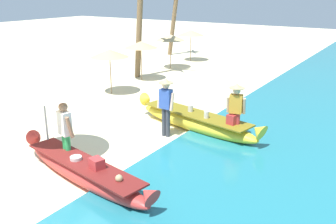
% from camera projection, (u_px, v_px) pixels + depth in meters
% --- Properties ---
extents(ground_plane, '(80.00, 80.00, 0.00)m').
position_uv_depth(ground_plane, '(57.00, 160.00, 9.79)').
color(ground_plane, beige).
extents(boat_red_foreground, '(4.70, 1.40, 0.78)m').
position_uv_depth(boat_red_foreground, '(84.00, 171.00, 8.59)').
color(boat_red_foreground, red).
rests_on(boat_red_foreground, ground).
extents(boat_yellow_midground, '(4.91, 1.63, 0.88)m').
position_uv_depth(boat_yellow_midground, '(196.00, 121.00, 11.73)').
color(boat_yellow_midground, yellow).
rests_on(boat_yellow_midground, ground).
extents(person_vendor_hatted, '(0.55, 0.44, 1.82)m').
position_uv_depth(person_vendor_hatted, '(166.00, 103.00, 11.07)').
color(person_vendor_hatted, '#333842').
rests_on(person_vendor_hatted, ground).
extents(person_tourist_customer, '(0.58, 0.35, 1.73)m').
position_uv_depth(person_tourist_customer, '(65.00, 132.00, 9.08)').
color(person_tourist_customer, green).
rests_on(person_tourist_customer, ground).
extents(person_vendor_assistant, '(0.58, 0.44, 1.79)m').
position_uv_depth(person_vendor_assistant, '(236.00, 109.00, 10.62)').
color(person_vendor_assistant, '#B2383D').
rests_on(person_vendor_assistant, ground).
extents(patio_umbrella_large, '(2.09, 2.09, 2.16)m').
position_uv_depth(patio_umbrella_large, '(42.00, 87.00, 9.35)').
color(patio_umbrella_large, '#B7B7BC').
rests_on(patio_umbrella_large, ground).
extents(parasol_row_0, '(1.60, 1.60, 1.91)m').
position_uv_depth(parasol_row_0, '(110.00, 53.00, 15.48)').
color(parasol_row_0, '#8E6B47').
rests_on(parasol_row_0, ground).
extents(parasol_row_1, '(1.60, 1.60, 1.91)m').
position_uv_depth(parasol_row_1, '(141.00, 45.00, 17.89)').
color(parasol_row_1, '#8E6B47').
rests_on(parasol_row_1, ground).
extents(parasol_row_2, '(1.60, 1.60, 1.91)m').
position_uv_depth(parasol_row_2, '(170.00, 37.00, 20.57)').
color(parasol_row_2, '#8E6B47').
rests_on(parasol_row_2, ground).
extents(parasol_row_3, '(1.60, 1.60, 1.91)m').
position_uv_depth(parasol_row_3, '(191.00, 33.00, 22.75)').
color(parasol_row_3, '#8E6B47').
rests_on(parasol_row_3, ground).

